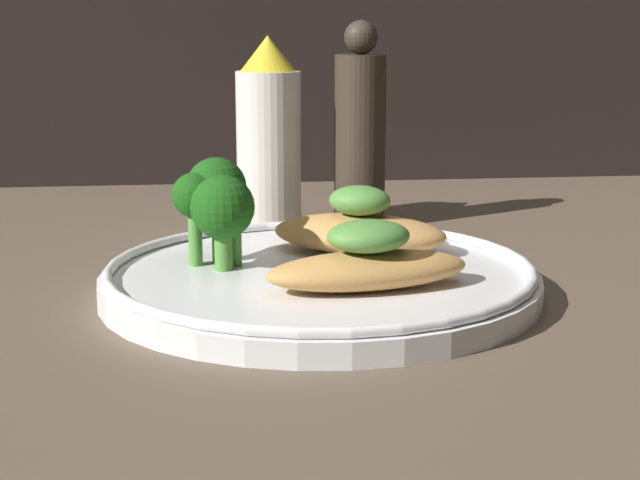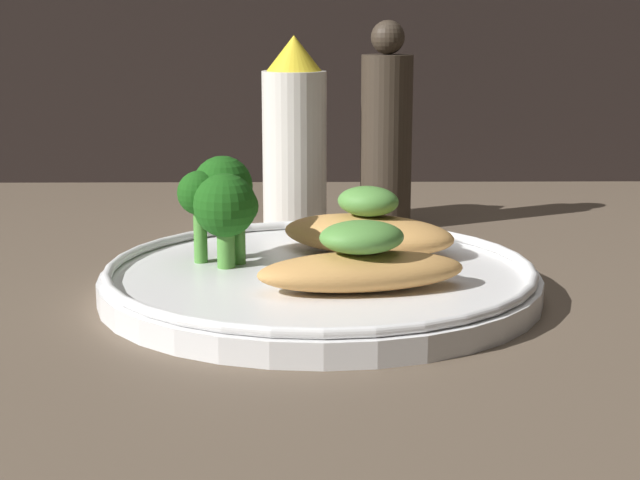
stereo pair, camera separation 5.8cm
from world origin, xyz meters
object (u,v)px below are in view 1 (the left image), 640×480
plate (320,279)px  sauce_bottle (269,138)px  broccoli_bunch (217,201)px  pepper_grinder (360,134)px

plate → sauce_bottle: 20.81cm
broccoli_bunch → pepper_grinder: pepper_grinder is taller
plate → broccoli_bunch: 7.89cm
broccoli_bunch → pepper_grinder: bearing=56.5°
broccoli_bunch → pepper_grinder: size_ratio=0.40×
sauce_bottle → pepper_grinder: (7.22, 0.00, 0.20)cm
plate → sauce_bottle: sauce_bottle is taller
sauce_bottle → pepper_grinder: 7.23cm
sauce_bottle → plate: bearing=-84.9°
pepper_grinder → plate: bearing=-105.5°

